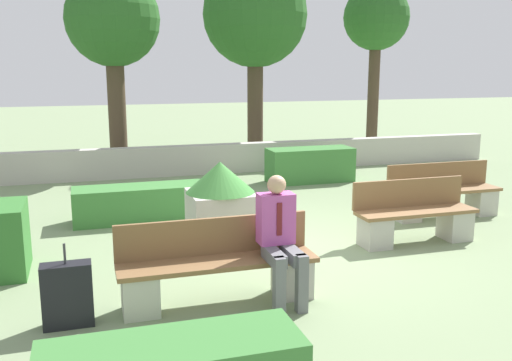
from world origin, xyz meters
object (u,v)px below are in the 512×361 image
at_px(tree_center_left, 113,23).
at_px(tree_center_right, 255,17).
at_px(bench_front, 218,271).
at_px(suitcase, 68,295).
at_px(bench_left_side, 415,219).
at_px(tree_rightmost, 376,21).
at_px(person_seated_man, 280,234).
at_px(planter_corner_left, 220,203).
at_px(bench_right_side, 444,196).

bearing_deg(tree_center_left, tree_center_right, 5.46).
bearing_deg(tree_center_left, bench_front, -86.87).
bearing_deg(suitcase, tree_center_left, 82.97).
xyz_separation_m(bench_left_side, tree_center_left, (-3.60, 7.14, 3.07)).
xyz_separation_m(tree_center_right, tree_rightmost, (3.65, 0.43, -0.00)).
bearing_deg(tree_center_left, person_seated_man, -82.70).
xyz_separation_m(planter_corner_left, tree_center_right, (2.61, 6.94, 3.03)).
bearing_deg(tree_center_right, planter_corner_left, -110.62).
relative_size(planter_corner_left, tree_rightmost, 0.26).
xyz_separation_m(bench_front, bench_left_side, (3.14, 1.23, -0.01)).
bearing_deg(person_seated_man, tree_rightmost, 56.78).
distance_m(bench_front, tree_center_right, 9.81).
distance_m(bench_right_side, planter_corner_left, 3.96).
height_order(bench_right_side, planter_corner_left, planter_corner_left).
xyz_separation_m(bench_front, bench_right_side, (4.37, 2.31, -0.01)).
height_order(bench_right_side, person_seated_man, person_seated_man).
xyz_separation_m(planter_corner_left, tree_rightmost, (6.26, 7.37, 3.02)).
height_order(bench_front, bench_right_side, same).
relative_size(bench_right_side, planter_corner_left, 1.58).
bearing_deg(bench_right_side, tree_center_left, 120.56).
xyz_separation_m(bench_front, tree_rightmost, (6.71, 9.14, 3.31)).
bearing_deg(bench_right_side, tree_rightmost, 63.07).
relative_size(bench_front, bench_right_side, 1.10).
bearing_deg(tree_center_left, suitcase, -97.03).
bearing_deg(person_seated_man, planter_corner_left, 95.26).
distance_m(planter_corner_left, tree_center_left, 7.22).
height_order(bench_front, person_seated_man, person_seated_man).
bearing_deg(tree_rightmost, bench_front, -126.30).
height_order(bench_front, tree_rightmost, tree_rightmost).
bearing_deg(suitcase, bench_right_side, 22.52).
height_order(person_seated_man, suitcase, person_seated_man).
bearing_deg(suitcase, tree_center_right, 62.64).
bearing_deg(bench_right_side, person_seated_man, -154.69).
relative_size(suitcase, tree_center_right, 0.16).
xyz_separation_m(bench_right_side, suitcase, (-5.88, -2.44, -0.03)).
bearing_deg(suitcase, bench_left_side, 16.27).
distance_m(tree_center_left, tree_rightmost, 7.22).
bearing_deg(bench_front, tree_rightmost, 53.70).
xyz_separation_m(bench_left_side, person_seated_man, (-2.51, -1.38, 0.41)).
relative_size(tree_center_left, tree_center_right, 0.91).
xyz_separation_m(tree_center_left, tree_rightmost, (7.17, 0.77, 0.25)).
distance_m(bench_left_side, tree_rightmost, 9.29).
bearing_deg(person_seated_man, suitcase, 179.45).
bearing_deg(bench_left_side, suitcase, -157.62).
bearing_deg(bench_right_side, suitcase, -165.48).
bearing_deg(person_seated_man, tree_center_left, 97.30).
relative_size(bench_front, suitcase, 2.52).
distance_m(bench_right_side, person_seated_man, 4.49).
xyz_separation_m(suitcase, tree_center_right, (4.57, 8.83, 3.34)).
height_order(suitcase, tree_center_left, tree_center_left).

